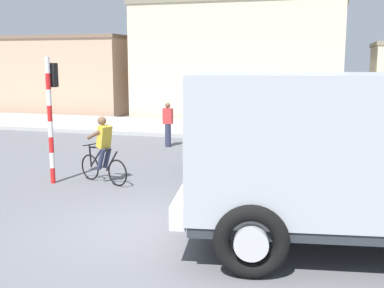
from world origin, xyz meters
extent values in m
plane|color=slate|center=(0.00, 0.00, 0.00)|extent=(120.00, 120.00, 0.00)
cube|color=#ADADA8|center=(0.00, 12.93, 0.08)|extent=(80.00, 5.00, 0.16)
cube|color=#B2B7BC|center=(3.58, -0.02, 1.80)|extent=(5.53, 3.29, 2.20)
cube|color=#2D3338|center=(3.58, -0.02, 0.62)|extent=(5.42, 3.23, 0.16)
cube|color=silver|center=(0.92, -0.45, 0.80)|extent=(0.61, 2.38, 0.36)
cube|color=black|center=(1.06, -0.42, 2.30)|extent=(0.46, 2.12, 0.70)
torus|color=black|center=(2.19, -1.54, 0.55)|extent=(1.12, 0.41, 1.10)
cylinder|color=beige|center=(2.19, -1.54, 0.55)|extent=(0.54, 0.37, 0.50)
torus|color=black|center=(1.79, 0.99, 0.55)|extent=(1.12, 0.41, 1.10)
cylinder|color=beige|center=(1.79, 0.99, 0.55)|extent=(0.54, 0.37, 0.50)
torus|color=black|center=(-2.84, 3.09, 0.34)|extent=(0.64, 0.30, 0.68)
torus|color=black|center=(-1.86, 2.69, 0.34)|extent=(0.64, 0.30, 0.68)
cylinder|color=black|center=(-2.51, 2.96, 0.91)|extent=(0.57, 0.27, 0.09)
cylinder|color=black|center=(-2.57, 2.98, 0.66)|extent=(0.49, 0.23, 0.57)
cylinder|color=black|center=(-2.05, 2.77, 0.61)|extent=(0.42, 0.21, 0.57)
cylinder|color=black|center=(-2.81, 3.08, 0.64)|extent=(0.10, 0.08, 0.59)
cylinder|color=black|center=(-2.79, 3.07, 0.95)|extent=(0.22, 0.47, 0.03)
cube|color=black|center=(-2.24, 2.84, 0.88)|extent=(0.27, 0.20, 0.06)
cube|color=gold|center=(-2.28, 2.86, 1.21)|extent=(0.39, 0.41, 0.59)
sphere|color=brown|center=(-2.35, 2.89, 1.61)|extent=(0.22, 0.22, 0.22)
cylinder|color=#2D334C|center=(-2.35, 2.78, 0.65)|extent=(0.33, 0.23, 0.57)
cylinder|color=brown|center=(-2.53, 2.79, 1.26)|extent=(0.49, 0.27, 0.29)
cylinder|color=#2D334C|center=(-2.27, 2.97, 0.65)|extent=(0.33, 0.23, 0.57)
cylinder|color=brown|center=(-2.41, 3.09, 1.26)|extent=(0.49, 0.27, 0.29)
cylinder|color=red|center=(-3.59, 2.50, 0.20)|extent=(0.12, 0.12, 0.40)
cylinder|color=white|center=(-3.59, 2.50, 0.60)|extent=(0.12, 0.12, 0.40)
cylinder|color=red|center=(-3.59, 2.50, 1.00)|extent=(0.12, 0.12, 0.40)
cylinder|color=white|center=(-3.59, 2.50, 1.40)|extent=(0.12, 0.12, 0.40)
cylinder|color=red|center=(-3.59, 2.50, 1.80)|extent=(0.12, 0.12, 0.40)
cylinder|color=white|center=(-3.59, 2.50, 2.20)|extent=(0.12, 0.12, 0.40)
cylinder|color=red|center=(-3.59, 2.50, 2.60)|extent=(0.12, 0.12, 0.40)
cylinder|color=white|center=(-3.59, 2.50, 3.00)|extent=(0.12, 0.12, 0.40)
cube|color=black|center=(-3.59, 2.68, 2.75)|extent=(0.24, 0.20, 0.60)
sphere|color=red|center=(-3.59, 2.80, 2.75)|extent=(0.14, 0.14, 0.14)
cube|color=#234C9E|center=(1.50, 5.15, 0.65)|extent=(4.03, 1.78, 0.70)
cube|color=black|center=(1.65, 5.15, 1.30)|extent=(2.23, 1.49, 0.60)
cylinder|color=black|center=(0.28, 4.27, 0.30)|extent=(0.60, 0.19, 0.60)
cylinder|color=black|center=(0.24, 5.97, 0.30)|extent=(0.60, 0.19, 0.60)
cylinder|color=black|center=(2.76, 4.33, 0.30)|extent=(0.60, 0.19, 0.60)
cylinder|color=black|center=(2.72, 6.03, 0.30)|extent=(0.60, 0.19, 0.60)
cylinder|color=#2D334C|center=(-2.49, 8.37, 0.42)|extent=(0.22, 0.22, 0.85)
cube|color=#D13838|center=(-2.49, 8.37, 1.13)|extent=(0.34, 0.22, 0.56)
sphere|color=brown|center=(-2.49, 8.37, 1.52)|extent=(0.20, 0.20, 0.20)
cube|color=tan|center=(-12.16, 19.94, 2.18)|extent=(7.73, 7.83, 4.36)
cube|color=#775E4C|center=(-12.16, 19.94, 4.46)|extent=(7.88, 7.99, 0.20)
cube|color=beige|center=(-1.79, 18.79, 3.00)|extent=(10.93, 6.10, 6.01)
cube|color=gray|center=(-1.79, 18.79, 6.11)|extent=(11.15, 6.22, 0.20)
camera|label=1|loc=(3.21, -8.03, 3.09)|focal=44.98mm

